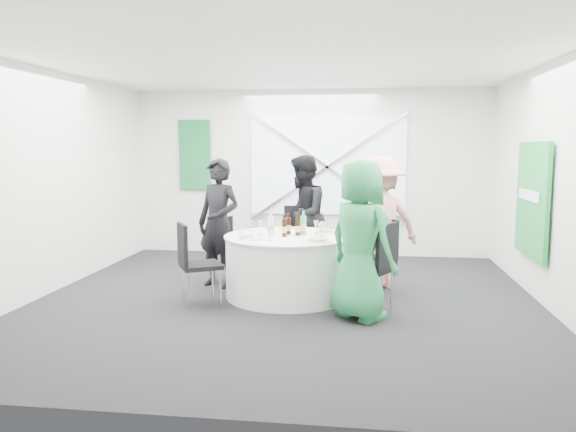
# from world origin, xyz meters

# --- Properties ---
(floor) EXTENTS (6.00, 6.00, 0.00)m
(floor) POSITION_xyz_m (0.00, 0.00, 0.00)
(floor) COLOR black
(floor) RESTS_ON ground
(ceiling) EXTENTS (6.00, 6.00, 0.00)m
(ceiling) POSITION_xyz_m (0.00, 0.00, 2.80)
(ceiling) COLOR silver
(ceiling) RESTS_ON wall_back
(wall_back) EXTENTS (6.00, 0.00, 6.00)m
(wall_back) POSITION_xyz_m (0.00, 3.00, 1.40)
(wall_back) COLOR silver
(wall_back) RESTS_ON floor
(wall_front) EXTENTS (6.00, 0.00, 6.00)m
(wall_front) POSITION_xyz_m (0.00, -3.00, 1.40)
(wall_front) COLOR silver
(wall_front) RESTS_ON floor
(wall_left) EXTENTS (0.00, 6.00, 6.00)m
(wall_left) POSITION_xyz_m (-3.00, 0.00, 1.40)
(wall_left) COLOR silver
(wall_left) RESTS_ON floor
(wall_right) EXTENTS (0.00, 6.00, 6.00)m
(wall_right) POSITION_xyz_m (3.00, 0.00, 1.40)
(wall_right) COLOR silver
(wall_right) RESTS_ON floor
(window_panel) EXTENTS (2.60, 0.03, 1.60)m
(window_panel) POSITION_xyz_m (0.30, 2.96, 1.50)
(window_panel) COLOR silver
(window_panel) RESTS_ON wall_back
(window_brace_a) EXTENTS (2.63, 0.05, 1.84)m
(window_brace_a) POSITION_xyz_m (0.30, 2.92, 1.50)
(window_brace_a) COLOR silver
(window_brace_a) RESTS_ON window_panel
(window_brace_b) EXTENTS (2.63, 0.05, 1.84)m
(window_brace_b) POSITION_xyz_m (0.30, 2.92, 1.50)
(window_brace_b) COLOR silver
(window_brace_b) RESTS_ON window_panel
(green_banner) EXTENTS (0.55, 0.04, 1.20)m
(green_banner) POSITION_xyz_m (-2.00, 2.95, 1.70)
(green_banner) COLOR #13612B
(green_banner) RESTS_ON wall_back
(green_sign) EXTENTS (0.05, 1.20, 1.40)m
(green_sign) POSITION_xyz_m (2.94, 0.60, 1.20)
(green_sign) COLOR #198E34
(green_sign) RESTS_ON wall_right
(banquet_table) EXTENTS (1.56, 1.56, 0.76)m
(banquet_table) POSITION_xyz_m (0.00, 0.20, 0.38)
(banquet_table) COLOR silver
(banquet_table) RESTS_ON floor
(chair_back) EXTENTS (0.46, 0.47, 0.99)m
(chair_back) POSITION_xyz_m (-0.03, 1.44, 0.58)
(chair_back) COLOR black
(chair_back) RESTS_ON floor
(chair_back_left) EXTENTS (0.55, 0.55, 0.87)m
(chair_back_left) POSITION_xyz_m (-0.96, 0.96, 0.51)
(chair_back_left) COLOR black
(chair_back_left) RESTS_ON floor
(chair_back_right) EXTENTS (0.55, 0.54, 0.93)m
(chair_back_right) POSITION_xyz_m (1.16, 0.63, 0.55)
(chair_back_right) COLOR black
(chair_back_right) RESTS_ON floor
(chair_front_right) EXTENTS (0.63, 0.63, 1.01)m
(chair_front_right) POSITION_xyz_m (1.06, -0.40, 0.60)
(chair_front_right) COLOR black
(chair_front_right) RESTS_ON floor
(chair_front_left) EXTENTS (0.60, 0.60, 0.97)m
(chair_front_left) POSITION_xyz_m (-1.02, -0.37, 0.57)
(chair_front_left) COLOR black
(chair_front_left) RESTS_ON floor
(person_man_back_left) EXTENTS (0.72, 0.60, 1.69)m
(person_man_back_left) POSITION_xyz_m (-0.97, 0.58, 0.84)
(person_man_back_left) COLOR black
(person_man_back_left) RESTS_ON floor
(person_man_back) EXTENTS (0.49, 0.85, 1.72)m
(person_man_back) POSITION_xyz_m (0.05, 1.40, 0.86)
(person_man_back) COLOR black
(person_man_back) RESTS_ON floor
(person_woman_pink) EXTENTS (1.23, 0.96, 1.72)m
(person_woman_pink) POSITION_xyz_m (1.13, 0.76, 0.86)
(person_woman_pink) COLOR pink
(person_woman_pink) RESTS_ON floor
(person_woman_green) EXTENTS (0.98, 0.96, 1.71)m
(person_woman_green) POSITION_xyz_m (0.88, -0.59, 0.85)
(person_woman_green) COLOR #248647
(person_woman_green) RESTS_ON floor
(plate_back) EXTENTS (0.25, 0.25, 0.01)m
(plate_back) POSITION_xyz_m (-0.09, 0.78, 0.77)
(plate_back) COLOR silver
(plate_back) RESTS_ON banquet_table
(plate_back_left) EXTENTS (0.24, 0.24, 0.01)m
(plate_back_left) POSITION_xyz_m (-0.55, 0.40, 0.77)
(plate_back_left) COLOR silver
(plate_back_left) RESTS_ON banquet_table
(plate_back_right) EXTENTS (0.27, 0.27, 0.04)m
(plate_back_right) POSITION_xyz_m (0.44, 0.49, 0.78)
(plate_back_right) COLOR silver
(plate_back_right) RESTS_ON banquet_table
(plate_front_right) EXTENTS (0.29, 0.29, 0.04)m
(plate_front_right) POSITION_xyz_m (0.41, -0.21, 0.78)
(plate_front_right) COLOR silver
(plate_front_right) RESTS_ON banquet_table
(plate_front_left) EXTENTS (0.25, 0.25, 0.01)m
(plate_front_left) POSITION_xyz_m (-0.36, -0.14, 0.77)
(plate_front_left) COLOR silver
(plate_front_left) RESTS_ON banquet_table
(napkin) EXTENTS (0.19, 0.17, 0.04)m
(napkin) POSITION_xyz_m (-0.46, -0.10, 0.80)
(napkin) COLOR silver
(napkin) RESTS_ON plate_front_left
(beer_bottle_a) EXTENTS (0.06, 0.06, 0.27)m
(beer_bottle_a) POSITION_xyz_m (-0.04, 0.20, 0.86)
(beer_bottle_a) COLOR #331509
(beer_bottle_a) RESTS_ON banquet_table
(beer_bottle_b) EXTENTS (0.06, 0.06, 0.26)m
(beer_bottle_b) POSITION_xyz_m (-0.01, 0.30, 0.86)
(beer_bottle_b) COLOR #331509
(beer_bottle_b) RESTS_ON banquet_table
(beer_bottle_c) EXTENTS (0.06, 0.06, 0.26)m
(beer_bottle_c) POSITION_xyz_m (0.12, 0.21, 0.86)
(beer_bottle_c) COLOR #331509
(beer_bottle_c) RESTS_ON banquet_table
(beer_bottle_d) EXTENTS (0.06, 0.06, 0.28)m
(beer_bottle_d) POSITION_xyz_m (-0.03, 0.10, 0.87)
(beer_bottle_d) COLOR #331509
(beer_bottle_d) RESTS_ON banquet_table
(green_water_bottle) EXTENTS (0.08, 0.08, 0.30)m
(green_water_bottle) POSITION_xyz_m (0.18, 0.28, 0.88)
(green_water_bottle) COLOR #43B056
(green_water_bottle) RESTS_ON banquet_table
(clear_water_bottle) EXTENTS (0.08, 0.08, 0.28)m
(clear_water_bottle) POSITION_xyz_m (-0.21, 0.21, 0.87)
(clear_water_bottle) COLOR silver
(clear_water_bottle) RESTS_ON banquet_table
(wine_glass_a) EXTENTS (0.07, 0.07, 0.17)m
(wine_glass_a) POSITION_xyz_m (0.33, 0.35, 0.88)
(wine_glass_a) COLOR white
(wine_glass_a) RESTS_ON banquet_table
(wine_glass_b) EXTENTS (0.07, 0.07, 0.17)m
(wine_glass_b) POSITION_xyz_m (0.41, 0.25, 0.88)
(wine_glass_b) COLOR white
(wine_glass_b) RESTS_ON banquet_table
(wine_glass_c) EXTENTS (0.07, 0.07, 0.17)m
(wine_glass_c) POSITION_xyz_m (-0.35, 0.24, 0.88)
(wine_glass_c) COLOR white
(wine_glass_c) RESTS_ON banquet_table
(wine_glass_d) EXTENTS (0.07, 0.07, 0.17)m
(wine_glass_d) POSITION_xyz_m (0.40, 0.12, 0.88)
(wine_glass_d) COLOR white
(wine_glass_d) RESTS_ON banquet_table
(wine_glass_e) EXTENTS (0.07, 0.07, 0.17)m
(wine_glass_e) POSITION_xyz_m (-0.17, -0.19, 0.88)
(wine_glass_e) COLOR white
(wine_glass_e) RESTS_ON banquet_table
(fork_a) EXTENTS (0.11, 0.12, 0.01)m
(fork_a) POSITION_xyz_m (0.28, -0.30, 0.76)
(fork_a) COLOR silver
(fork_a) RESTS_ON banquet_table
(knife_a) EXTENTS (0.11, 0.12, 0.01)m
(knife_a) POSITION_xyz_m (0.52, -0.05, 0.76)
(knife_a) COLOR silver
(knife_a) RESTS_ON banquet_table
(fork_b) EXTENTS (0.09, 0.13, 0.01)m
(fork_b) POSITION_xyz_m (0.55, 0.36, 0.76)
(fork_b) COLOR silver
(fork_b) RESTS_ON banquet_table
(knife_b) EXTENTS (0.10, 0.13, 0.01)m
(knife_b) POSITION_xyz_m (0.36, 0.65, 0.76)
(knife_b) COLOR silver
(knife_b) RESTS_ON banquet_table
(fork_c) EXTENTS (0.10, 0.13, 0.01)m
(fork_c) POSITION_xyz_m (-0.35, 0.66, 0.76)
(fork_c) COLOR silver
(fork_c) RESTS_ON banquet_table
(knife_c) EXTENTS (0.08, 0.14, 0.01)m
(knife_c) POSITION_xyz_m (-0.56, 0.31, 0.76)
(knife_c) COLOR silver
(knife_c) RESTS_ON banquet_table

